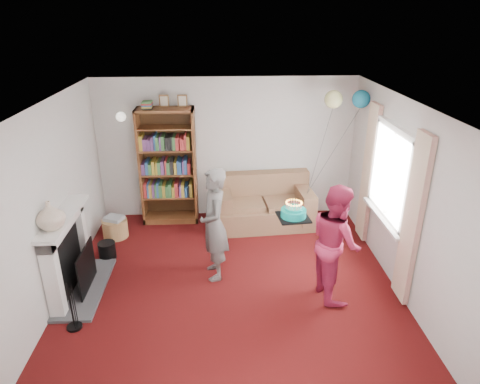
{
  "coord_description": "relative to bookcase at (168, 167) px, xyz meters",
  "views": [
    {
      "loc": [
        -0.12,
        -4.75,
        3.51
      ],
      "look_at": [
        0.14,
        0.6,
        1.23
      ],
      "focal_mm": 32.0,
      "sensor_mm": 36.0,
      "label": 1
    }
  ],
  "objects": [
    {
      "name": "ground",
      "position": [
        1.02,
        -2.3,
        -0.99
      ],
      "size": [
        5.0,
        5.0,
        0.0
      ],
      "primitive_type": "plane",
      "color": "#330708",
      "rests_on": "ground"
    },
    {
      "name": "wall_back",
      "position": [
        1.02,
        0.21,
        0.26
      ],
      "size": [
        4.5,
        0.02,
        2.5
      ],
      "primitive_type": "cube",
      "color": "silver",
      "rests_on": "ground"
    },
    {
      "name": "wall_left",
      "position": [
        -1.24,
        -2.3,
        0.26
      ],
      "size": [
        0.02,
        5.0,
        2.5
      ],
      "primitive_type": "cube",
      "color": "silver",
      "rests_on": "ground"
    },
    {
      "name": "wall_right",
      "position": [
        3.28,
        -2.3,
        0.26
      ],
      "size": [
        0.02,
        5.0,
        2.5
      ],
      "primitive_type": "cube",
      "color": "silver",
      "rests_on": "ground"
    },
    {
      "name": "ceiling",
      "position": [
        1.02,
        -2.3,
        1.51
      ],
      "size": [
        4.5,
        5.0,
        0.01
      ],
      "primitive_type": "cube",
      "color": "white",
      "rests_on": "wall_back"
    },
    {
      "name": "fireplace",
      "position": [
        -1.07,
        -2.11,
        -0.48
      ],
      "size": [
        0.55,
        1.8,
        1.12
      ],
      "color": "#3F3F42",
      "rests_on": "ground"
    },
    {
      "name": "window_bay",
      "position": [
        3.22,
        -1.7,
        0.21
      ],
      "size": [
        0.14,
        2.02,
        2.2
      ],
      "color": "white",
      "rests_on": "ground"
    },
    {
      "name": "wall_sconce",
      "position": [
        -0.73,
        0.06,
        0.89
      ],
      "size": [
        0.16,
        0.23,
        0.16
      ],
      "color": "gold",
      "rests_on": "ground"
    },
    {
      "name": "bookcase",
      "position": [
        0.0,
        0.0,
        0.0
      ],
      "size": [
        0.96,
        0.42,
        2.24
      ],
      "color": "#472B14",
      "rests_on": "ground"
    },
    {
      "name": "sofa",
      "position": [
        1.65,
        -0.24,
        -0.66
      ],
      "size": [
        1.65,
        0.87,
        0.87
      ],
      "rotation": [
        0.0,
        0.0,
        0.08
      ],
      "color": "brown",
      "rests_on": "ground"
    },
    {
      "name": "wicker_basket",
      "position": [
        -0.87,
        -0.63,
        -0.82
      ],
      "size": [
        0.41,
        0.41,
        0.37
      ],
      "rotation": [
        0.0,
        0.0,
        -0.38
      ],
      "color": "#A5794D",
      "rests_on": "ground"
    },
    {
      "name": "person_striped",
      "position": [
        0.8,
        -1.84,
        -0.19
      ],
      "size": [
        0.48,
        0.64,
        1.61
      ],
      "primitive_type": "imported",
      "rotation": [
        0.0,
        0.0,
        -1.4
      ],
      "color": "black",
      "rests_on": "ground"
    },
    {
      "name": "person_magenta",
      "position": [
        2.36,
        -2.34,
        -0.21
      ],
      "size": [
        0.69,
        0.83,
        1.56
      ],
      "primitive_type": "imported",
      "rotation": [
        0.0,
        0.0,
        1.71
      ],
      "color": "#AA2246",
      "rests_on": "ground"
    },
    {
      "name": "birthday_cake",
      "position": [
        1.82,
        -2.18,
        0.13
      ],
      "size": [
        0.39,
        0.39,
        0.22
      ],
      "rotation": [
        0.0,
        0.0,
        0.11
      ],
      "color": "black",
      "rests_on": "ground"
    },
    {
      "name": "balloons",
      "position": [
        2.92,
        -0.4,
        1.23
      ],
      "size": [
        0.93,
        0.29,
        1.71
      ],
      "color": "#3F3F3F",
      "rests_on": "ground"
    },
    {
      "name": "mantel_vase",
      "position": [
        -1.1,
        -2.45,
        0.31
      ],
      "size": [
        0.43,
        0.43,
        0.35
      ],
      "primitive_type": "imported",
      "rotation": [
        0.0,
        0.0,
        -0.39
      ],
      "color": "beige",
      "rests_on": "fireplace"
    }
  ]
}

